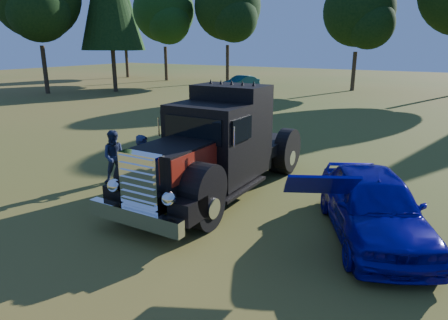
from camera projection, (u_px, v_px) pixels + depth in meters
ground at (228, 215)px, 10.02m from camera, size 120.00×120.00×0.00m
diamond_t_truck at (216, 150)px, 11.11m from camera, size 3.35×7.16×3.00m
hotrod_coupe at (373, 205)px, 8.68m from camera, size 3.57×4.77×1.89m
spectator_near at (145, 168)px, 10.75m from camera, size 0.49×0.70×1.81m
spectator_far at (116, 157)px, 12.10m from camera, size 1.01×1.00×1.64m
distant_teal_car at (241, 83)px, 36.67m from camera, size 2.31×4.11×1.28m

